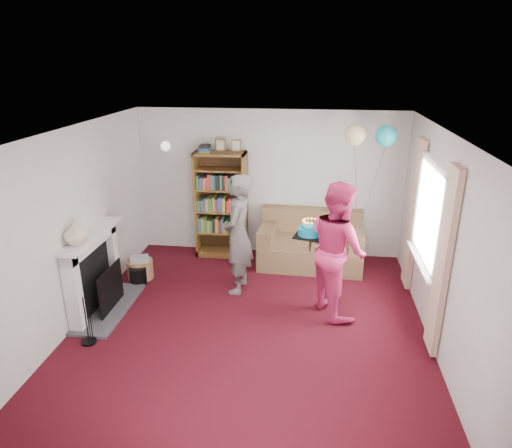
# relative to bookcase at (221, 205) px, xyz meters

# --- Properties ---
(ground) EXTENTS (5.00, 5.00, 0.00)m
(ground) POSITION_rel_bookcase_xyz_m (0.81, -2.30, -0.90)
(ground) COLOR black
(ground) RESTS_ON ground
(wall_back) EXTENTS (4.50, 0.02, 2.50)m
(wall_back) POSITION_rel_bookcase_xyz_m (0.81, 0.21, 0.35)
(wall_back) COLOR silver
(wall_back) RESTS_ON ground
(wall_left) EXTENTS (0.02, 5.00, 2.50)m
(wall_left) POSITION_rel_bookcase_xyz_m (-1.45, -2.30, 0.35)
(wall_left) COLOR silver
(wall_left) RESTS_ON ground
(wall_right) EXTENTS (0.02, 5.00, 2.50)m
(wall_right) POSITION_rel_bookcase_xyz_m (3.07, -2.30, 0.35)
(wall_right) COLOR silver
(wall_right) RESTS_ON ground
(ceiling) EXTENTS (4.50, 5.00, 0.01)m
(ceiling) POSITION_rel_bookcase_xyz_m (0.81, -2.30, 1.61)
(ceiling) COLOR white
(ceiling) RESTS_ON wall_back
(fireplace) EXTENTS (0.55, 1.80, 1.12)m
(fireplace) POSITION_rel_bookcase_xyz_m (-1.28, -2.11, -0.38)
(fireplace) COLOR #3F3F42
(fireplace) RESTS_ON ground
(window_bay) EXTENTS (0.14, 2.02, 2.20)m
(window_bay) POSITION_rel_bookcase_xyz_m (3.01, -1.70, 0.31)
(window_bay) COLOR white
(window_bay) RESTS_ON ground
(wall_sconce) EXTENTS (0.16, 0.23, 0.16)m
(wall_sconce) POSITION_rel_bookcase_xyz_m (-0.94, 0.06, 0.99)
(wall_sconce) COLOR gold
(wall_sconce) RESTS_ON ground
(bookcase) EXTENTS (0.86, 0.42, 2.03)m
(bookcase) POSITION_rel_bookcase_xyz_m (0.00, 0.00, 0.00)
(bookcase) COLOR #472B14
(bookcase) RESTS_ON ground
(sofa) EXTENTS (1.69, 0.89, 0.89)m
(sofa) POSITION_rel_bookcase_xyz_m (1.55, -0.23, -0.56)
(sofa) COLOR brown
(sofa) RESTS_ON ground
(wicker_basket) EXTENTS (0.40, 0.40, 0.36)m
(wicker_basket) POSITION_rel_bookcase_xyz_m (-1.09, -1.12, -0.73)
(wicker_basket) COLOR olive
(wicker_basket) RESTS_ON ground
(person_striped) EXTENTS (0.46, 0.67, 1.77)m
(person_striped) POSITION_rel_bookcase_xyz_m (0.50, -1.30, -0.01)
(person_striped) COLOR black
(person_striped) RESTS_ON ground
(person_magenta) EXTENTS (1.02, 1.10, 1.83)m
(person_magenta) POSITION_rel_bookcase_xyz_m (1.90, -1.71, 0.02)
(person_magenta) COLOR #CA285B
(person_magenta) RESTS_ON ground
(birthday_cake) EXTENTS (0.38, 0.38, 0.22)m
(birthday_cake) POSITION_rel_bookcase_xyz_m (1.54, -1.62, 0.22)
(birthday_cake) COLOR black
(birthday_cake) RESTS_ON ground
(balloons) EXTENTS (0.75, 0.31, 1.71)m
(balloons) POSITION_rel_bookcase_xyz_m (2.35, -0.52, 1.32)
(balloons) COLOR #3F3F3F
(balloons) RESTS_ON ground
(mantel_vase) EXTENTS (0.35, 0.35, 0.31)m
(mantel_vase) POSITION_rel_bookcase_xyz_m (-1.31, -2.45, 0.38)
(mantel_vase) COLOR beige
(mantel_vase) RESTS_ON fireplace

